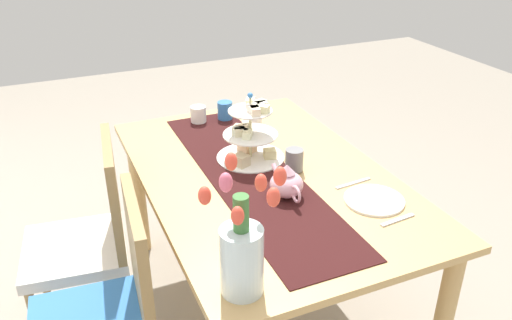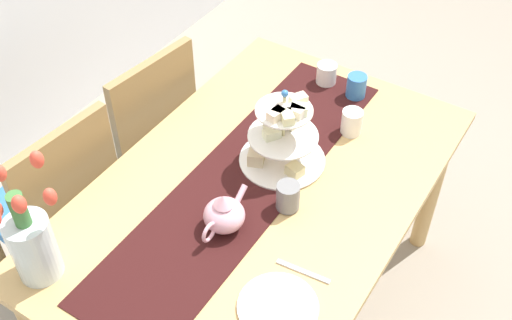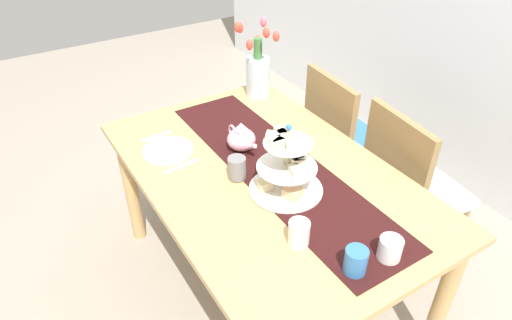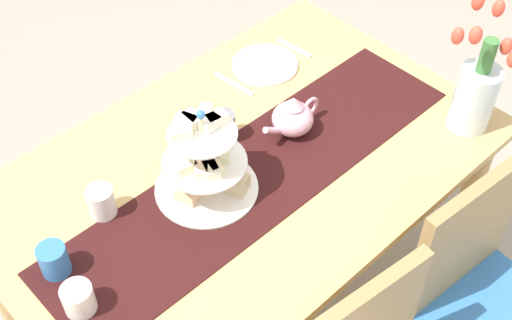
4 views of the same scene
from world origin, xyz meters
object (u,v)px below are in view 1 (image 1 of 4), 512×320
Objects in this scene: tulip_vase at (242,250)px; mug_orange at (225,111)px; mug_white_text at (254,122)px; chair_left at (110,308)px; dinner_plate_left at (374,200)px; chair_right at (90,234)px; teapot at (287,183)px; fork_left at (398,220)px; dining_table at (264,194)px; knife_left at (353,183)px; mug_grey at (294,160)px; cream_jug at (198,114)px; tiered_cake_stand at (250,136)px.

mug_orange is at bearing -18.26° from tulip_vase.
tulip_vase is 4.45× the size of mug_white_text.
dinner_plate_left is at bearing -94.64° from chair_left.
teapot is (-0.40, -0.72, 0.29)m from chair_right.
mug_orange reaches higher than dinner_plate_left.
mug_orange is (1.13, 0.24, 0.04)m from fork_left.
chair_left is 0.49m from chair_right.
dining_table is 0.75m from chair_right.
knife_left is (0.14, 0.00, -0.00)m from dinner_plate_left.
teapot is 1.40× the size of knife_left.
dining_table is 1.69× the size of chair_right.
tulip_vase is 0.78m from mug_grey.
chair_right is 2.15× the size of tulip_vase.
dinner_plate_left is at bearing -159.40° from cream_jug.
chair_right reaches higher than teapot.
teapot is (-0.35, -0.00, -0.05)m from tiered_cake_stand.
teapot reaches higher than mug_orange.
chair_left reaches higher than knife_left.
teapot is (0.08, -0.72, 0.29)m from chair_left.
mug_white_text and mug_orange have the same top height.
mug_grey is (-0.23, -0.84, 0.29)m from chair_right.
fork_left is 0.52m from mug_grey.
teapot reaches higher than fork_left.
mug_grey is at bearing -72.83° from chair_left.
knife_left is (0.29, 0.00, 0.00)m from fork_left.
dinner_plate_left is at bearing -168.46° from mug_white_text.
fork_left is (-0.14, 0.00, -0.00)m from dinner_plate_left.
mug_orange is at bearing -6.78° from tiered_cake_stand.
teapot is at bearing 43.49° from fork_left.
chair_left is 5.35× the size of knife_left.
mug_grey is at bearing -35.12° from teapot.
fork_left is 1.58× the size of mug_white_text.
teapot is 0.43m from fork_left.
dining_table is at bearing -68.07° from chair_left.
mug_white_text is at bearing -12.14° from teapot.
tiered_cake_stand reaches higher than dinner_plate_left.
dinner_plate_left reaches higher than fork_left.
dining_table is at bearing -172.49° from cream_jug.
dinner_plate_left is 1.53× the size of fork_left.
tiered_cake_stand is at bearing 153.31° from mug_white_text.
tiered_cake_stand is 0.50m from cream_jug.
fork_left is (-0.52, -0.29, 0.10)m from dining_table.
tulip_vase is (-0.34, -0.36, 0.38)m from chair_left.
mug_orange is (0.42, -0.77, 0.28)m from chair_right.
dinner_plate_left is 0.15m from fork_left.
cream_jug is (0.63, 0.08, 0.14)m from dining_table.
cream_jug is (0.92, -0.63, 0.28)m from chair_left.
cream_jug is (0.43, -0.63, 0.28)m from chair_right.
teapot is 0.34m from dinner_plate_left.
teapot is at bearing 86.27° from knife_left.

